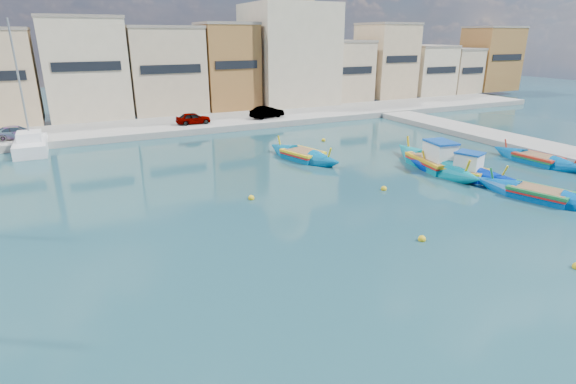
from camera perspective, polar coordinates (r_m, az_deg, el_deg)
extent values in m
plane|color=#14343D|center=(22.77, 22.54, -5.35)|extent=(160.00, 160.00, 0.00)
cube|color=gray|center=(48.86, -6.42, 9.02)|extent=(80.00, 8.00, 0.60)
cube|color=beige|center=(52.57, -24.28, 13.99)|extent=(7.88, 6.24, 9.89)
cube|color=gray|center=(52.49, -25.08, 19.50)|extent=(8.04, 6.37, 0.30)
cube|color=black|center=(49.38, -24.16, 14.34)|extent=(6.30, 0.10, 0.90)
cube|color=tan|center=(54.16, -15.42, 14.59)|extent=(7.88, 7.44, 8.99)
cube|color=gray|center=(54.04, -15.88, 19.48)|extent=(8.04, 7.59, 0.30)
cube|color=black|center=(50.45, -14.59, 14.87)|extent=(6.30, 0.10, 0.90)
cube|color=#A16932|center=(55.39, -7.66, 15.40)|extent=(6.17, 6.13, 9.43)
cube|color=gray|center=(55.29, -7.90, 20.43)|extent=(6.29, 6.26, 0.30)
cube|color=black|center=(52.43, -6.54, 15.75)|extent=(4.93, 0.10, 0.90)
cube|color=tan|center=(59.06, -0.72, 14.16)|extent=(7.31, 7.69, 6.05)
cube|color=gray|center=(58.86, -0.73, 17.24)|extent=(7.46, 7.85, 0.30)
cube|color=black|center=(55.56, 1.06, 14.14)|extent=(5.85, 0.10, 0.90)
cube|color=tan|center=(62.67, 6.19, 14.97)|extent=(7.54, 7.30, 7.41)
cube|color=gray|center=(62.50, 6.32, 18.49)|extent=(7.69, 7.45, 0.30)
cube|color=black|center=(59.54, 8.15, 15.03)|extent=(6.03, 0.10, 0.90)
cube|color=tan|center=(66.99, 12.27, 15.88)|extent=(6.36, 6.97, 9.63)
cube|color=gray|center=(66.92, 12.59, 20.12)|extent=(6.48, 7.11, 0.30)
cube|color=black|center=(64.22, 14.31, 16.04)|extent=(5.09, 0.10, 0.90)
cube|color=beige|center=(71.64, 16.97, 14.50)|extent=(6.63, 6.70, 6.65)
cube|color=gray|center=(71.48, 17.25, 17.27)|extent=(6.76, 6.83, 0.30)
cube|color=black|center=(69.16, 18.94, 14.44)|extent=(5.30, 0.10, 0.90)
cube|color=tan|center=(76.20, 20.24, 14.24)|extent=(5.08, 7.51, 6.20)
cube|color=gray|center=(76.04, 20.54, 16.66)|extent=(5.18, 7.66, 0.30)
cube|color=black|center=(73.58, 22.43, 14.08)|extent=(4.06, 0.10, 0.90)
cube|color=#A16932|center=(80.69, 24.31, 15.08)|extent=(7.79, 6.00, 9.33)
cube|color=gray|center=(80.61, 24.80, 18.47)|extent=(7.95, 6.12, 0.30)
cube|color=black|center=(78.72, 26.08, 15.11)|extent=(6.23, 0.10, 0.90)
cube|color=beige|center=(59.42, 0.07, 17.06)|extent=(10.00, 10.00, 12.00)
imported|color=#4C1919|center=(45.82, -11.94, 9.15)|extent=(3.39, 1.42, 1.15)
imported|color=#4C1919|center=(48.34, -2.68, 10.11)|extent=(3.95, 2.16, 1.23)
imported|color=#4C1919|center=(44.66, -31.17, 6.50)|extent=(3.83, 1.76, 1.09)
cube|color=#008396|center=(33.47, 17.99, 3.26)|extent=(2.78, 4.18, 1.08)
cone|color=#008396|center=(36.04, 15.19, 4.73)|extent=(2.73, 3.86, 2.78)
cone|color=#008396|center=(30.98, 21.27, 1.74)|extent=(2.73, 3.86, 2.78)
cube|color=yellow|center=(33.35, 18.07, 4.01)|extent=(2.90, 4.41, 0.20)
cube|color=red|center=(33.40, 18.04, 3.69)|extent=(2.90, 4.27, 0.11)
cube|color=olive|center=(33.33, 18.09, 4.16)|extent=(2.40, 3.78, 0.07)
cylinder|color=yellow|center=(36.14, 15.02, 5.94)|extent=(0.24, 0.53, 1.18)
cylinder|color=yellow|center=(30.55, 21.78, 2.82)|extent=(0.24, 0.53, 1.18)
cube|color=white|center=(32.74, 18.74, 4.91)|extent=(1.83, 2.20, 1.19)
cube|color=#0F47A5|center=(32.59, 18.86, 6.03)|extent=(1.93, 2.35, 0.13)
cube|color=#0026A2|center=(31.97, 21.06, 2.12)|extent=(2.78, 3.41, 0.92)
cone|color=#0026A2|center=(32.87, 17.17, 3.09)|extent=(2.71, 3.22, 2.31)
cone|color=#0026A2|center=(31.20, 25.16, 1.25)|extent=(2.71, 3.22, 2.31)
cube|color=yellow|center=(31.86, 21.14, 2.79)|extent=(2.91, 3.59, 0.17)
cube|color=red|center=(31.91, 21.10, 2.50)|extent=(2.89, 3.50, 0.09)
cube|color=olive|center=(31.84, 21.15, 2.91)|extent=(2.43, 3.06, 0.06)
cylinder|color=yellow|center=(32.82, 16.90, 4.18)|extent=(0.28, 0.45, 1.01)
cylinder|color=yellow|center=(30.98, 25.74, 2.20)|extent=(0.28, 0.45, 1.01)
cube|color=white|center=(31.57, 21.98, 3.63)|extent=(1.75, 1.86, 1.02)
cube|color=#0F47A5|center=(31.44, 22.11, 4.62)|extent=(1.85, 1.99, 0.11)
cube|color=#005398|center=(37.80, 29.08, 3.46)|extent=(1.96, 3.05, 0.89)
cone|color=#005398|center=(39.06, 26.11, 4.45)|extent=(1.94, 2.83, 2.25)
cone|color=#005398|center=(36.64, 32.26, 2.54)|extent=(1.94, 2.83, 2.25)
cube|color=red|center=(37.72, 29.17, 4.01)|extent=(2.04, 3.21, 0.16)
cube|color=#197F33|center=(37.75, 29.13, 3.78)|extent=(2.05, 3.11, 0.09)
cube|color=olive|center=(37.70, 29.19, 4.12)|extent=(1.67, 2.77, 0.05)
cylinder|color=red|center=(39.07, 25.95, 5.36)|extent=(0.15, 0.43, 0.97)
cylinder|color=red|center=(36.40, 32.75, 3.31)|extent=(0.15, 0.43, 0.97)
cube|color=#00649A|center=(34.16, 1.90, 4.49)|extent=(2.68, 3.36, 0.97)
cone|color=#00649A|center=(35.87, -0.81, 5.30)|extent=(2.63, 3.19, 2.40)
cone|color=#00649A|center=(32.51, 4.89, 3.75)|extent=(2.63, 3.19, 2.40)
cube|color=yellow|center=(34.06, 1.91, 5.15)|extent=(2.80, 3.54, 0.17)
cube|color=red|center=(34.10, 1.90, 4.86)|extent=(2.79, 3.44, 0.10)
cube|color=olive|center=(34.04, 1.91, 5.28)|extent=(2.33, 3.02, 0.06)
cylinder|color=yellow|center=(35.90, -1.08, 6.34)|extent=(0.26, 0.48, 1.06)
cylinder|color=yellow|center=(32.20, 5.23, 4.74)|extent=(0.26, 0.48, 1.06)
cube|color=#0050A5|center=(29.49, 29.29, -0.50)|extent=(2.66, 3.47, 0.90)
cone|color=#0050A5|center=(30.21, 24.78, 0.74)|extent=(2.59, 3.24, 2.28)
cube|color=#177435|center=(29.38, 29.40, 0.20)|extent=(2.78, 3.65, 0.16)
cube|color=red|center=(29.43, 29.35, -0.10)|extent=(2.76, 3.55, 0.09)
cube|color=olive|center=(29.36, 29.43, 0.33)|extent=(2.32, 3.12, 0.05)
cylinder|color=#177435|center=(30.13, 24.50, 1.90)|extent=(0.25, 0.44, 0.98)
cube|color=white|center=(41.84, -29.78, 4.90)|extent=(2.34, 5.76, 1.26)
cone|color=white|center=(45.46, -29.58, 5.90)|extent=(2.33, 3.29, 2.32)
cube|color=white|center=(41.66, -30.00, 6.19)|extent=(1.75, 2.06, 0.68)
cylinder|color=#999EA3|center=(41.52, -30.91, 11.67)|extent=(0.15, 0.15, 9.66)
sphere|color=yellow|center=(21.59, 16.64, -5.75)|extent=(0.36, 0.36, 0.36)
sphere|color=yellow|center=(27.93, 12.08, 0.40)|extent=(0.36, 0.36, 0.36)
sphere|color=yellow|center=(40.30, 4.53, 6.56)|extent=(0.36, 0.36, 0.36)
sphere|color=yellow|center=(25.84, -4.69, -0.77)|extent=(0.36, 0.36, 0.36)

